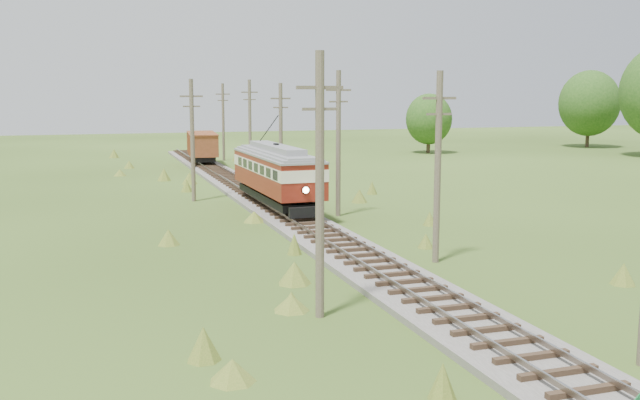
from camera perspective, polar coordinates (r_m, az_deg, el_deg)
name	(u,v)px	position (r m, az deg, el deg)	size (l,w,h in m)	color
railbed_main	(277,208)	(46.51, -3.50, -0.65)	(3.60, 96.00, 0.57)	#605B54
streetcar	(276,171)	(46.13, -3.51, 2.34)	(3.12, 12.48, 5.68)	black
gondola	(202,145)	(76.64, -9.41, 4.34)	(3.67, 9.02, 2.92)	black
gravel_pile	(270,175)	(63.01, -4.03, 2.04)	(2.93, 3.10, 1.06)	gray
utility_pole_r_2	(438,165)	(32.24, 9.41, 2.75)	(1.60, 0.30, 8.60)	brown
utility_pole_r_3	(338,142)	(44.09, 1.48, 4.66)	(1.60, 0.30, 9.00)	brown
utility_pole_r_4	(281,135)	(56.45, -3.15, 5.19)	(1.60, 0.30, 8.40)	brown
utility_pole_r_5	(250,125)	(69.15, -5.63, 5.99)	(1.60, 0.30, 8.90)	brown
utility_pole_r_6	(223,121)	(81.84, -7.75, 6.27)	(1.60, 0.30, 8.70)	brown
utility_pole_l_a	(320,184)	(23.80, -0.02, 1.32)	(1.60, 0.30, 9.00)	brown
utility_pole_l_b	(192,139)	(51.03, -10.17, 4.83)	(1.60, 0.30, 8.60)	brown
tree_right_5	(589,103)	(108.13, 20.74, 7.25)	(8.40, 8.40, 10.82)	#38281C
tree_mid_b	(429,119)	(92.37, 8.70, 6.42)	(5.88, 5.88, 7.57)	#38281C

